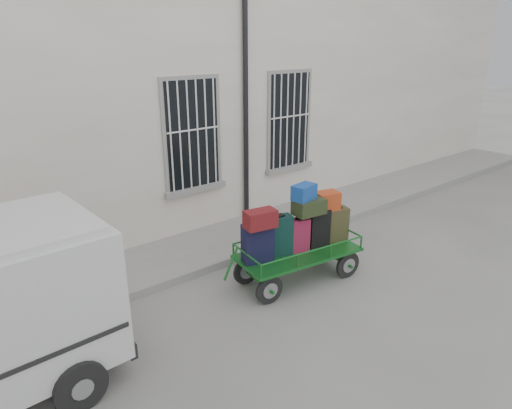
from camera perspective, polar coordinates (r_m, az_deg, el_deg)
The scene contains 4 objects.
ground at distance 8.34m, azimuth 6.07°, elevation -9.64°, with size 80.00×80.00×0.00m, color slate.
building at distance 11.81m, azimuth -13.01°, elevation 14.19°, with size 24.00×5.15×6.00m.
sidewalk at distance 9.80m, azimuth -3.00°, elevation -4.30°, with size 24.00×1.70×0.15m, color gray.
luggage_cart at distance 8.02m, azimuth 5.18°, elevation -3.82°, with size 2.63×1.28×1.78m.
Camera 1 is at (-5.19, -5.06, 4.13)m, focal length 32.00 mm.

